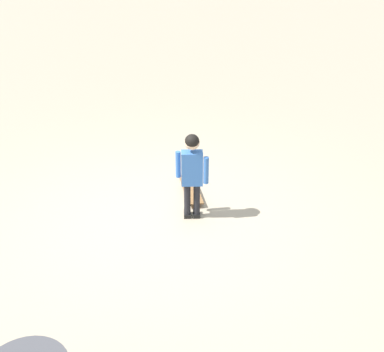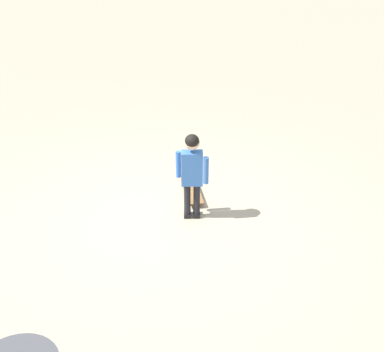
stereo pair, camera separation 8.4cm
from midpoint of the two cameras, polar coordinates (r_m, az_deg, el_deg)
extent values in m
plane|color=tan|center=(5.18, -4.20, -5.88)|extent=(50.00, 50.00, 0.00)
cylinder|color=black|center=(5.12, -0.14, -3.08)|extent=(0.08, 0.08, 0.42)
cube|color=black|center=(5.25, -0.14, -4.92)|extent=(0.15, 0.08, 0.05)
cylinder|color=black|center=(5.12, 1.09, -3.07)|extent=(0.08, 0.08, 0.42)
cube|color=black|center=(5.26, 1.06, -4.92)|extent=(0.15, 0.08, 0.05)
cube|color=#386BB7|center=(4.92, 0.49, 1.03)|extent=(0.14, 0.24, 0.40)
cylinder|color=#386BB7|center=(5.01, -1.31, 1.53)|extent=(0.06, 0.06, 0.32)
cylinder|color=#386BB7|center=(4.87, 2.33, 0.72)|extent=(0.06, 0.06, 0.32)
sphere|color=beige|center=(4.79, 0.51, 4.40)|extent=(0.17, 0.17, 0.17)
sphere|color=black|center=(4.77, 0.51, 4.52)|extent=(0.16, 0.16, 0.16)
cube|color=olive|center=(5.69, 0.35, -1.67)|extent=(0.81, 0.30, 0.02)
cube|color=#B7B7BC|center=(5.94, -0.09, -0.50)|extent=(0.05, 0.11, 0.02)
cube|color=#B7B7BC|center=(5.46, 0.83, -3.21)|extent=(0.05, 0.11, 0.02)
cylinder|color=beige|center=(5.94, -0.80, -0.75)|extent=(0.06, 0.04, 0.06)
cylinder|color=beige|center=(5.96, 0.63, -0.64)|extent=(0.06, 0.04, 0.06)
cylinder|color=beige|center=(5.47, 0.06, -3.48)|extent=(0.06, 0.04, 0.06)
cylinder|color=beige|center=(5.49, 1.61, -3.35)|extent=(0.06, 0.04, 0.06)
camera|label=1|loc=(0.04, -89.51, 0.26)|focal=41.03mm
camera|label=2|loc=(0.04, 90.49, -0.26)|focal=41.03mm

